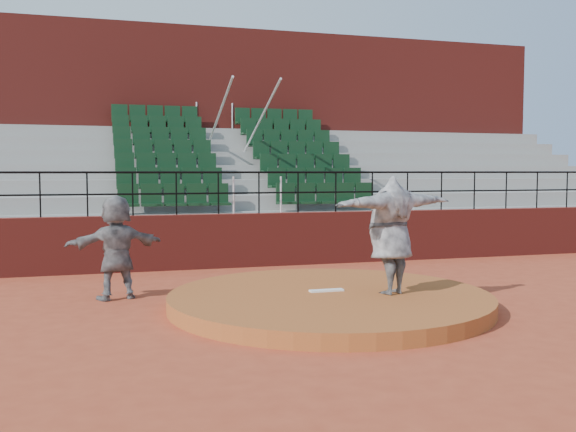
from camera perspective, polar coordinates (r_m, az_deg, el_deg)
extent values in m
plane|color=#A53F25|center=(11.10, 3.70, -8.10)|extent=(90.00, 90.00, 0.00)
cylinder|color=#9F5023|center=(11.08, 3.70, -7.47)|extent=(5.50, 5.50, 0.25)
cube|color=white|center=(11.19, 3.44, -6.62)|extent=(0.60, 0.15, 0.03)
cube|color=maroon|center=(15.73, -2.59, -2.12)|extent=(24.00, 0.30, 1.30)
cylinder|color=black|center=(15.64, -2.61, 3.90)|extent=(24.00, 0.05, 0.05)
cylinder|color=black|center=(15.65, -2.60, 2.07)|extent=(24.00, 0.04, 0.04)
cylinder|color=black|center=(15.25, -21.17, 1.76)|extent=(0.04, 0.04, 1.00)
cylinder|color=black|center=(15.20, -17.41, 1.84)|extent=(0.04, 0.04, 1.00)
cylinder|color=black|center=(15.21, -13.64, 1.91)|extent=(0.04, 0.04, 1.00)
cylinder|color=black|center=(15.29, -9.90, 1.97)|extent=(0.04, 0.04, 1.00)
cylinder|color=black|center=(15.44, -6.21, 2.03)|extent=(0.04, 0.04, 1.00)
cylinder|color=black|center=(15.65, -2.60, 2.07)|extent=(0.04, 0.04, 1.00)
cylinder|color=black|center=(15.92, 0.90, 2.11)|extent=(0.04, 0.04, 1.00)
cylinder|color=black|center=(16.25, 4.27, 2.14)|extent=(0.04, 0.04, 1.00)
cylinder|color=black|center=(16.63, 7.50, 2.16)|extent=(0.04, 0.04, 1.00)
cylinder|color=black|center=(17.06, 10.57, 2.17)|extent=(0.04, 0.04, 1.00)
cylinder|color=black|center=(17.54, 13.48, 2.17)|extent=(0.04, 0.04, 1.00)
cylinder|color=black|center=(18.06, 16.23, 2.17)|extent=(0.04, 0.04, 1.00)
cylinder|color=black|center=(18.61, 18.83, 2.17)|extent=(0.04, 0.04, 1.00)
cylinder|color=black|center=(19.21, 21.26, 2.16)|extent=(0.04, 0.04, 1.00)
cylinder|color=black|center=(19.84, 23.55, 2.15)|extent=(0.04, 0.04, 1.00)
cube|color=gray|center=(16.29, -3.07, -1.91)|extent=(24.00, 0.85, 1.30)
cube|color=black|center=(15.88, -10.04, 1.54)|extent=(2.75, 0.48, 0.72)
cube|color=black|center=(16.79, 3.48, 1.72)|extent=(2.75, 0.48, 0.72)
cube|color=gray|center=(17.09, -3.74, -0.96)|extent=(24.00, 0.85, 1.70)
cube|color=black|center=(16.72, -10.39, 3.03)|extent=(2.75, 0.48, 0.72)
cube|color=black|center=(17.58, 2.54, 3.13)|extent=(2.75, 0.48, 0.72)
cube|color=gray|center=(17.90, -4.34, -0.10)|extent=(24.00, 0.85, 2.10)
cube|color=black|center=(17.56, -10.70, 4.37)|extent=(2.75, 0.48, 0.72)
cube|color=black|center=(18.39, 1.68, 4.42)|extent=(2.75, 0.48, 0.72)
cube|color=gray|center=(18.72, -4.89, 0.69)|extent=(24.00, 0.85, 2.50)
cube|color=black|center=(18.41, -10.99, 5.59)|extent=(2.75, 0.48, 0.72)
cube|color=black|center=(19.20, 0.88, 5.60)|extent=(2.75, 0.48, 0.72)
cube|color=gray|center=(19.54, -5.40, 1.42)|extent=(24.00, 0.85, 2.90)
cube|color=black|center=(19.27, -11.25, 6.70)|extent=(2.75, 0.48, 0.72)
cube|color=black|center=(20.03, 0.15, 6.68)|extent=(2.75, 0.48, 0.72)
cube|color=gray|center=(20.37, -5.86, 2.08)|extent=(24.00, 0.85, 3.30)
cube|color=black|center=(20.14, -11.49, 7.72)|extent=(2.75, 0.48, 0.72)
cube|color=black|center=(20.87, -0.52, 7.67)|extent=(2.75, 0.48, 0.72)
cube|color=gray|center=(21.20, -6.29, 2.69)|extent=(24.00, 0.85, 3.70)
cube|color=black|center=(21.02, -11.71, 8.65)|extent=(2.75, 0.48, 0.72)
cube|color=black|center=(21.71, -1.14, 8.58)|extent=(2.75, 0.48, 0.72)
cylinder|color=silver|center=(18.61, -6.75, 7.28)|extent=(0.06, 5.97, 2.46)
cylinder|color=silver|center=(18.85, -3.13, 7.26)|extent=(0.06, 5.97, 2.46)
cube|color=maroon|center=(23.12, -7.17, 7.01)|extent=(24.00, 3.00, 7.10)
imported|color=black|center=(10.96, 9.13, -1.68)|extent=(2.55, 1.34, 2.00)
imported|color=black|center=(12.05, -15.02, -2.69)|extent=(1.84, 0.94, 1.90)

